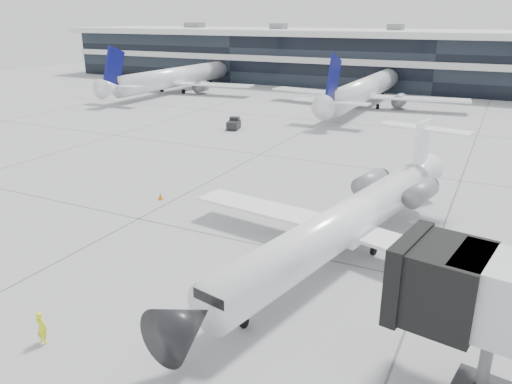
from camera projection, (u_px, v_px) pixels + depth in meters
The scene contains 8 objects.
ground at pixel (262, 246), 31.98m from camera, with size 220.00×220.00×0.00m, color #9B9B9D.
terminal at pixel (442, 63), 99.39m from camera, with size 170.00×22.00×10.00m, color black.
bg_jet_left at pixel (179, 91), 97.36m from camera, with size 32.00×40.00×9.60m, color white, non-canonical shape.
bg_jet_center at pixel (365, 106), 81.70m from camera, with size 32.00×40.00×9.60m, color white, non-canonical shape.
regional_jet at pixel (347, 221), 30.06m from camera, with size 22.57×28.13×6.53m.
ramp_worker at pixel (41, 327), 22.24m from camera, with size 0.58×0.38×1.59m, color #E7FF1A.
traffic_cone at pixel (160, 196), 39.93m from camera, with size 0.42×0.42×0.56m.
far_tug at pixel (234, 124), 64.77m from camera, with size 1.95×2.64×1.51m.
Camera 1 is at (12.66, -26.09, 13.91)m, focal length 35.00 mm.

